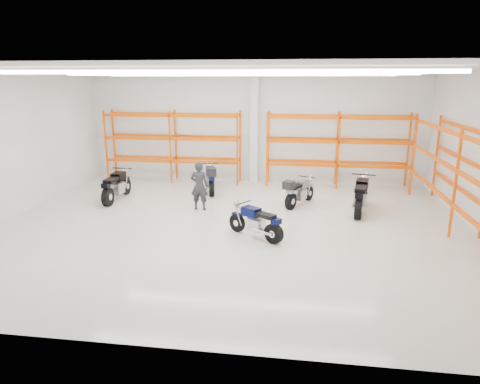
# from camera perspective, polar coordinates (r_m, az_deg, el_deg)

# --- Properties ---
(ground) EXTENTS (14.00, 14.00, 0.00)m
(ground) POSITION_cam_1_polar(r_m,az_deg,el_deg) (12.74, -1.00, -4.66)
(ground) COLOR beige
(ground) RESTS_ON ground
(room_shell) EXTENTS (14.02, 12.02, 4.51)m
(room_shell) POSITION_cam_1_polar(r_m,az_deg,el_deg) (12.07, -1.05, 10.23)
(room_shell) COLOR silver
(room_shell) RESTS_ON ground
(motorcycle_main) EXTENTS (1.62, 1.18, 0.92)m
(motorcycle_main) POSITION_cam_1_polar(r_m,az_deg,el_deg) (11.73, 2.32, -4.17)
(motorcycle_main) COLOR black
(motorcycle_main) RESTS_ON ground
(motorcycle_back_a) EXTENTS (0.73, 2.21, 1.09)m
(motorcycle_back_a) POSITION_cam_1_polar(r_m,az_deg,el_deg) (15.93, -16.23, 0.65)
(motorcycle_back_a) COLOR black
(motorcycle_back_a) RESTS_ON ground
(motorcycle_back_b) EXTENTS (0.91, 2.17, 1.12)m
(motorcycle_back_b) POSITION_cam_1_polar(r_m,az_deg,el_deg) (16.43, -3.93, 1.74)
(motorcycle_back_b) COLOR black
(motorcycle_back_b) RESTS_ON ground
(motorcycle_back_c) EXTENTS (1.09, 1.84, 1.01)m
(motorcycle_back_c) POSITION_cam_1_polar(r_m,az_deg,el_deg) (14.81, 7.73, -0.03)
(motorcycle_back_c) COLOR black
(motorcycle_back_c) RESTS_ON ground
(motorcycle_back_d) EXTENTS (0.91, 2.34, 1.16)m
(motorcycle_back_d) POSITION_cam_1_polar(r_m,az_deg,el_deg) (14.47, 15.79, -0.59)
(motorcycle_back_d) COLOR black
(motorcycle_back_d) RESTS_ON ground
(standing_man) EXTENTS (0.61, 0.41, 1.63)m
(standing_man) POSITION_cam_1_polar(r_m,az_deg,el_deg) (14.23, -5.45, 0.80)
(standing_man) COLOR black
(standing_man) RESTS_ON ground
(structural_column) EXTENTS (0.32, 0.32, 4.50)m
(structural_column) POSITION_cam_1_polar(r_m,az_deg,el_deg) (17.89, 1.92, 8.41)
(structural_column) COLOR white
(structural_column) RESTS_ON ground
(pallet_racking_back_left) EXTENTS (5.67, 0.87, 3.00)m
(pallet_racking_back_left) POSITION_cam_1_polar(r_m,az_deg,el_deg) (18.30, -8.94, 6.92)
(pallet_racking_back_left) COLOR #E95C07
(pallet_racking_back_left) RESTS_ON ground
(pallet_racking_back_right) EXTENTS (5.67, 0.87, 3.00)m
(pallet_racking_back_right) POSITION_cam_1_polar(r_m,az_deg,el_deg) (17.58, 12.94, 6.40)
(pallet_racking_back_right) COLOR #E95C07
(pallet_racking_back_right) RESTS_ON ground
(pallet_racking_side) EXTENTS (0.87, 9.07, 3.00)m
(pallet_racking_side) POSITION_cam_1_polar(r_m,az_deg,el_deg) (12.94, 28.61, 2.16)
(pallet_racking_side) COLOR #E95C07
(pallet_racking_side) RESTS_ON ground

